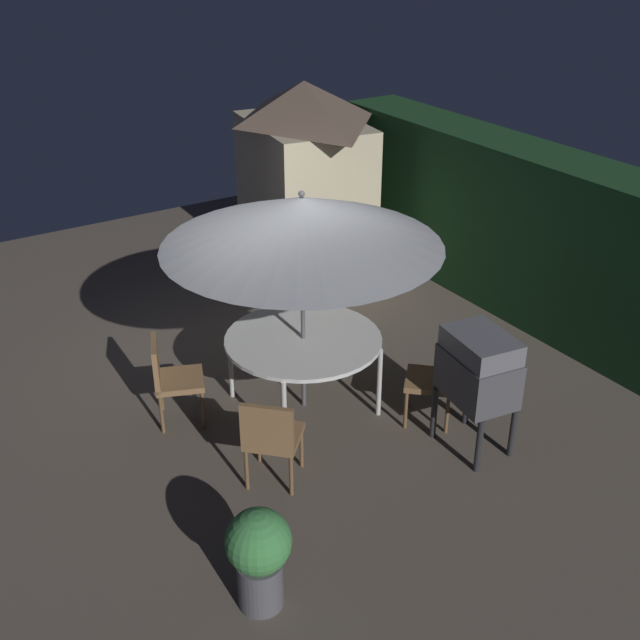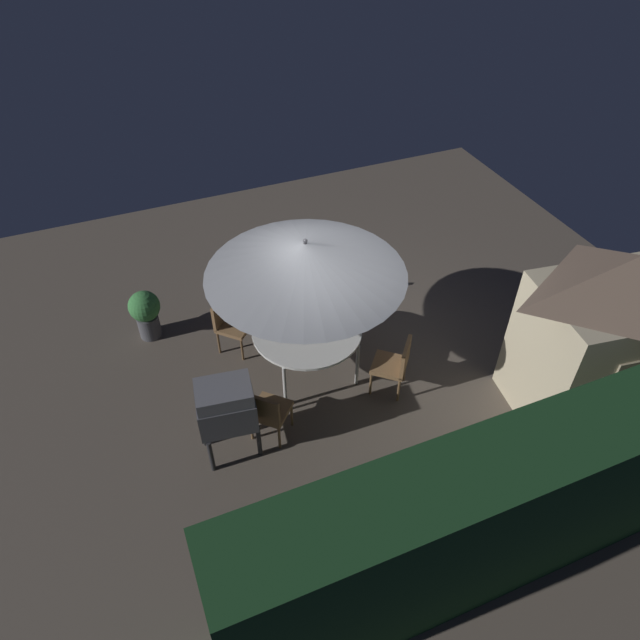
{
  "view_description": "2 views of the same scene",
  "coord_description": "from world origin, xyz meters",
  "px_view_note": "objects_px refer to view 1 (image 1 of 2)",
  "views": [
    {
      "loc": [
        6.52,
        -3.48,
        4.57
      ],
      "look_at": [
        0.63,
        0.3,
        0.86
      ],
      "focal_mm": 44.13,
      "sensor_mm": 36.0,
      "label": 1
    },
    {
      "loc": [
        2.86,
        5.61,
        6.28
      ],
      "look_at": [
        0.68,
        0.32,
        1.19
      ],
      "focal_mm": 32.37,
      "sensor_mm": 36.0,
      "label": 2
    }
  ],
  "objects_px": {
    "patio_table": "(303,342)",
    "bbq_grill": "(479,369)",
    "chair_toward_house": "(170,375)",
    "potted_plant_by_shed": "(259,553)",
    "patio_umbrella": "(302,222)",
    "garden_shed": "(305,171)",
    "chair_far_side": "(439,375)",
    "chair_near_shed": "(271,436)",
    "chair_toward_hedge": "(321,304)"
  },
  "relations": [
    {
      "from": "chair_near_shed",
      "to": "potted_plant_by_shed",
      "type": "distance_m",
      "value": 1.35
    },
    {
      "from": "garden_shed",
      "to": "chair_far_side",
      "type": "height_order",
      "value": "garden_shed"
    },
    {
      "from": "garden_shed",
      "to": "patio_umbrella",
      "type": "xyz_separation_m",
      "value": [
        3.29,
        -2.06,
        0.73
      ]
    },
    {
      "from": "patio_umbrella",
      "to": "bbq_grill",
      "type": "xyz_separation_m",
      "value": [
        1.44,
        0.98,
        -1.16
      ]
    },
    {
      "from": "bbq_grill",
      "to": "chair_toward_hedge",
      "type": "distance_m",
      "value": 2.45
    },
    {
      "from": "garden_shed",
      "to": "chair_toward_house",
      "type": "height_order",
      "value": "garden_shed"
    },
    {
      "from": "patio_umbrella",
      "to": "chair_near_shed",
      "type": "relative_size",
      "value": 2.94
    },
    {
      "from": "bbq_grill",
      "to": "chair_toward_hedge",
      "type": "height_order",
      "value": "bbq_grill"
    },
    {
      "from": "patio_umbrella",
      "to": "chair_near_shed",
      "type": "xyz_separation_m",
      "value": [
        0.91,
        -0.88,
        -1.49
      ]
    },
    {
      "from": "chair_toward_hedge",
      "to": "garden_shed",
      "type": "bearing_deg",
      "value": 152.17
    },
    {
      "from": "patio_table",
      "to": "bbq_grill",
      "type": "height_order",
      "value": "bbq_grill"
    },
    {
      "from": "bbq_grill",
      "to": "chair_far_side",
      "type": "xyz_separation_m",
      "value": [
        -0.51,
        -0.0,
        -0.33
      ]
    },
    {
      "from": "chair_toward_hedge",
      "to": "potted_plant_by_shed",
      "type": "bearing_deg",
      "value": -39.24
    },
    {
      "from": "patio_umbrella",
      "to": "chair_toward_house",
      "type": "relative_size",
      "value": 2.94
    },
    {
      "from": "patio_table",
      "to": "bbq_grill",
      "type": "xyz_separation_m",
      "value": [
        1.44,
        0.98,
        0.1
      ]
    },
    {
      "from": "chair_toward_hedge",
      "to": "chair_toward_house",
      "type": "bearing_deg",
      "value": -76.32
    },
    {
      "from": "patio_table",
      "to": "chair_far_side",
      "type": "distance_m",
      "value": 1.36
    },
    {
      "from": "patio_umbrella",
      "to": "potted_plant_by_shed",
      "type": "bearing_deg",
      "value": -38.62
    },
    {
      "from": "patio_table",
      "to": "potted_plant_by_shed",
      "type": "bearing_deg",
      "value": -38.62
    },
    {
      "from": "chair_toward_hedge",
      "to": "potted_plant_by_shed",
      "type": "distance_m",
      "value": 3.9
    },
    {
      "from": "patio_table",
      "to": "patio_umbrella",
      "type": "distance_m",
      "value": 1.26
    },
    {
      "from": "chair_toward_house",
      "to": "potted_plant_by_shed",
      "type": "xyz_separation_m",
      "value": [
        2.52,
        -0.4,
        -0.04
      ]
    },
    {
      "from": "garden_shed",
      "to": "chair_toward_house",
      "type": "xyz_separation_m",
      "value": [
        2.8,
        -3.28,
        -0.76
      ]
    },
    {
      "from": "patio_umbrella",
      "to": "chair_near_shed",
      "type": "bearing_deg",
      "value": -44.32
    },
    {
      "from": "bbq_grill",
      "to": "potted_plant_by_shed",
      "type": "relative_size",
      "value": 1.43
    },
    {
      "from": "chair_near_shed",
      "to": "chair_far_side",
      "type": "height_order",
      "value": "same"
    },
    {
      "from": "potted_plant_by_shed",
      "to": "patio_table",
      "type": "bearing_deg",
      "value": 141.38
    },
    {
      "from": "potted_plant_by_shed",
      "to": "chair_toward_house",
      "type": "bearing_deg",
      "value": 170.98
    },
    {
      "from": "garden_shed",
      "to": "chair_near_shed",
      "type": "bearing_deg",
      "value": -35.05
    },
    {
      "from": "patio_umbrella",
      "to": "chair_toward_house",
      "type": "height_order",
      "value": "patio_umbrella"
    },
    {
      "from": "chair_near_shed",
      "to": "potted_plant_by_shed",
      "type": "bearing_deg",
      "value": -33.27
    },
    {
      "from": "garden_shed",
      "to": "bbq_grill",
      "type": "xyz_separation_m",
      "value": [
        4.73,
        -1.08,
        -0.43
      ]
    },
    {
      "from": "bbq_grill",
      "to": "chair_near_shed",
      "type": "bearing_deg",
      "value": -106.0
    },
    {
      "from": "chair_far_side",
      "to": "chair_toward_house",
      "type": "bearing_deg",
      "value": -122.66
    },
    {
      "from": "chair_toward_hedge",
      "to": "potted_plant_by_shed",
      "type": "xyz_separation_m",
      "value": [
        3.02,
        -2.47,
        -0.04
      ]
    },
    {
      "from": "bbq_grill",
      "to": "garden_shed",
      "type": "bearing_deg",
      "value": 167.16
    },
    {
      "from": "garden_shed",
      "to": "bbq_grill",
      "type": "bearing_deg",
      "value": -12.84
    },
    {
      "from": "patio_umbrella",
      "to": "chair_toward_hedge",
      "type": "bearing_deg",
      "value": 139.5
    },
    {
      "from": "garden_shed",
      "to": "potted_plant_by_shed",
      "type": "distance_m",
      "value": 6.52
    },
    {
      "from": "patio_umbrella",
      "to": "potted_plant_by_shed",
      "type": "xyz_separation_m",
      "value": [
        2.03,
        -1.62,
        -1.52
      ]
    },
    {
      "from": "patio_umbrella",
      "to": "chair_far_side",
      "type": "relative_size",
      "value": 2.94
    },
    {
      "from": "bbq_grill",
      "to": "chair_toward_hedge",
      "type": "xyz_separation_m",
      "value": [
        -2.42,
        -0.14,
        -0.33
      ]
    },
    {
      "from": "garden_shed",
      "to": "potted_plant_by_shed",
      "type": "relative_size",
      "value": 3.0
    },
    {
      "from": "garden_shed",
      "to": "chair_toward_hedge",
      "type": "xyz_separation_m",
      "value": [
        2.3,
        -1.21,
        -0.76
      ]
    },
    {
      "from": "garden_shed",
      "to": "chair_toward_hedge",
      "type": "distance_m",
      "value": 2.71
    },
    {
      "from": "chair_toward_house",
      "to": "potted_plant_by_shed",
      "type": "bearing_deg",
      "value": -9.02
    },
    {
      "from": "patio_table",
      "to": "chair_near_shed",
      "type": "bearing_deg",
      "value": -44.32
    },
    {
      "from": "bbq_grill",
      "to": "chair_toward_house",
      "type": "relative_size",
      "value": 1.33
    },
    {
      "from": "patio_umbrella",
      "to": "chair_toward_hedge",
      "type": "distance_m",
      "value": 1.97
    },
    {
      "from": "patio_table",
      "to": "chair_toward_house",
      "type": "distance_m",
      "value": 1.34
    }
  ]
}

